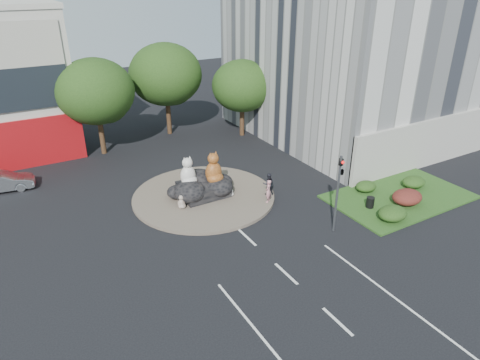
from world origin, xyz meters
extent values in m
plane|color=black|center=(0.00, 0.00, 0.00)|extent=(120.00, 120.00, 0.00)
cylinder|color=brown|center=(0.00, 10.00, 0.10)|extent=(10.00, 10.00, 0.20)
cube|color=#1B4617|center=(12.00, 3.00, 0.06)|extent=(10.00, 6.00, 0.12)
cylinder|color=#382314|center=(-4.00, 22.00, 1.87)|extent=(0.44, 0.44, 3.74)
ellipsoid|color=#173511|center=(-4.00, 22.00, 5.53)|extent=(6.46, 6.46, 5.49)
sphere|color=#173511|center=(-3.20, 22.50, 4.68)|extent=(4.25, 4.25, 4.25)
sphere|color=#173511|center=(-4.70, 21.70, 4.93)|extent=(3.74, 3.74, 3.74)
cylinder|color=#382314|center=(3.00, 24.00, 1.98)|extent=(0.44, 0.44, 3.96)
ellipsoid|color=#173511|center=(3.00, 24.00, 5.85)|extent=(6.84, 6.84, 5.81)
sphere|color=#173511|center=(3.80, 24.50, 4.95)|extent=(4.50, 4.50, 4.50)
sphere|color=#173511|center=(2.30, 23.70, 5.22)|extent=(3.96, 3.96, 3.96)
cylinder|color=#382314|center=(9.00, 20.00, 1.65)|extent=(0.44, 0.44, 3.30)
ellipsoid|color=#173511|center=(9.00, 20.00, 4.88)|extent=(5.70, 5.70, 4.84)
sphere|color=#173511|center=(9.80, 20.50, 4.12)|extent=(3.75, 3.75, 3.75)
sphere|color=#173511|center=(8.30, 19.70, 4.35)|extent=(3.30, 3.30, 3.30)
ellipsoid|color=#173511|center=(9.00, 1.00, 0.57)|extent=(2.00, 1.60, 0.90)
ellipsoid|color=#471317|center=(11.50, 2.00, 0.61)|extent=(2.20, 1.76, 0.99)
ellipsoid|color=#173511|center=(14.00, 3.50, 0.53)|extent=(1.80, 1.44, 0.81)
ellipsoid|color=#173511|center=(10.50, 4.80, 0.48)|extent=(1.60, 1.28, 0.72)
cylinder|color=#595B60|center=(5.00, 2.00, 2.50)|extent=(0.14, 0.14, 5.00)
imported|color=black|center=(5.00, 2.00, 4.20)|extent=(0.21, 0.26, 1.30)
imported|color=black|center=(5.20, 2.00, 4.00)|extent=(0.26, 1.24, 0.50)
sphere|color=red|center=(5.00, 1.82, 4.65)|extent=(0.18, 0.18, 0.18)
cylinder|color=#595B60|center=(13.00, 8.00, 4.00)|extent=(0.18, 0.18, 8.00)
cylinder|color=#595B60|center=(12.00, 8.00, 8.00)|extent=(2.00, 0.12, 0.12)
cube|color=silver|center=(11.00, 8.00, 7.90)|extent=(0.50, 0.22, 0.12)
imported|color=#C47E86|center=(3.38, 6.86, 1.01)|extent=(0.71, 0.68, 1.63)
imported|color=#22222A|center=(4.00, 7.79, 1.01)|extent=(0.96, 0.87, 1.62)
imported|color=#9EA0A5|center=(-12.23, 18.29, 0.71)|extent=(4.49, 2.15, 1.42)
cylinder|color=black|center=(8.97, 2.88, 0.49)|extent=(0.54, 0.54, 0.74)
camera|label=1|loc=(-11.25, -14.54, 14.24)|focal=32.00mm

